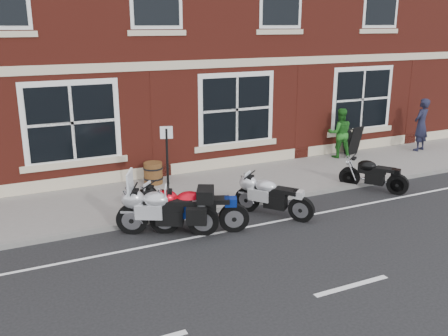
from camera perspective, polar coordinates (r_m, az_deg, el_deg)
The scene contains 13 objects.
ground at distance 11.71m, azimuth 4.94°, elevation -6.75°, with size 80.00×80.00×0.00m, color black.
sidewalk at distance 14.17m, azimuth -1.23°, elevation -2.29°, with size 30.00×3.00×0.12m, color slate.
kerb at distance 12.83m, azimuth 1.72°, elevation -4.30°, with size 30.00×0.16×0.12m, color slate.
moto_touring_silver at distance 11.16m, azimuth -6.85°, elevation -4.59°, with size 2.08×1.22×1.51m.
moto_sport_red at distance 11.21m, azimuth -3.06°, elevation -4.59°, with size 2.11×1.00×1.00m.
moto_sport_black at distance 11.61m, azimuth -5.93°, elevation -4.25°, with size 1.32×1.63×0.89m.
moto_sport_silver at distance 12.21m, azimuth 5.59°, elevation -3.10°, with size 1.30×1.76×0.93m.
moto_naked_black at distance 14.63m, azimuth 16.60°, elevation -0.57°, with size 1.16×1.70×0.88m.
pedestrian_left at distance 19.27m, azimuth 21.61°, elevation 4.62°, with size 0.69×0.45×1.89m, color black.
pedestrian_right at distance 17.46m, azimuth 13.10°, elevation 3.92°, with size 0.82×0.64×1.70m, color #1F641C.
a_board_sign at distance 18.07m, azimuth 14.39°, elevation 3.16°, with size 0.62×0.41×1.03m, color black, non-canonical shape.
barrel_planter at distance 14.44m, azimuth -8.10°, elevation -0.56°, with size 0.56×0.56×0.62m.
parking_sign at distance 12.03m, azimuth -6.49°, elevation 0.60°, with size 0.29×0.11×2.11m.
Camera 1 is at (-5.57, -9.23, 4.55)m, focal length 40.00 mm.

